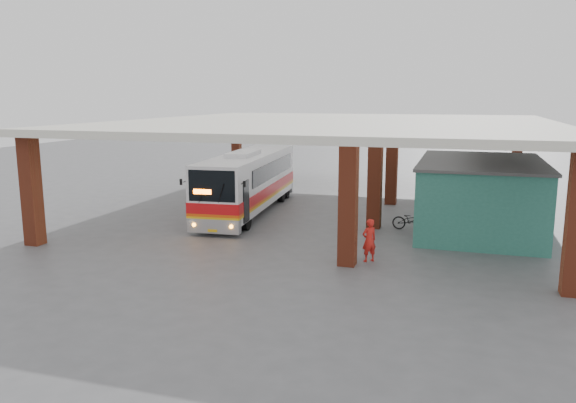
% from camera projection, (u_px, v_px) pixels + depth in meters
% --- Properties ---
extents(ground, '(90.00, 90.00, 0.00)m').
position_uv_depth(ground, '(291.00, 238.00, 23.48)').
color(ground, '#515154').
rests_on(ground, ground).
extents(brick_columns, '(20.10, 21.60, 4.35)m').
position_uv_depth(brick_columns, '(349.00, 173.00, 27.35)').
color(brick_columns, maroon).
rests_on(brick_columns, ground).
extents(canopy_roof, '(21.00, 23.00, 0.30)m').
position_uv_depth(canopy_roof, '(338.00, 123.00, 28.61)').
color(canopy_roof, silver).
rests_on(canopy_roof, brick_columns).
extents(shop_building, '(5.20, 8.20, 3.11)m').
position_uv_depth(shop_building, '(480.00, 195.00, 24.74)').
color(shop_building, '#2A6A5B').
rests_on(shop_building, ground).
extents(coach_bus, '(3.28, 11.17, 3.21)m').
position_uv_depth(coach_bus, '(249.00, 182.00, 28.48)').
color(coach_bus, silver).
rests_on(coach_bus, ground).
extents(motorcycle, '(1.79, 0.73, 0.92)m').
position_uv_depth(motorcycle, '(412.00, 220.00, 24.82)').
color(motorcycle, black).
rests_on(motorcycle, ground).
extents(pedestrian, '(0.68, 0.66, 1.57)m').
position_uv_depth(pedestrian, '(369.00, 240.00, 20.05)').
color(pedestrian, red).
rests_on(pedestrian, ground).
extents(red_chair, '(0.41, 0.41, 0.77)m').
position_uv_depth(red_chair, '(423.00, 200.00, 30.38)').
color(red_chair, red).
rests_on(red_chair, ground).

